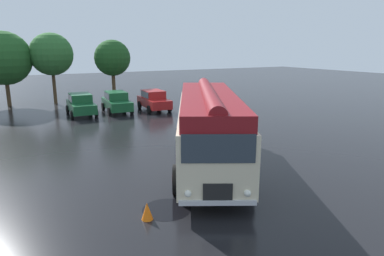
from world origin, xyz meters
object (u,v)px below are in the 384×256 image
object	(u,v)px
vintage_bus	(208,124)
traffic_cone	(147,211)
car_mid_left	(117,102)
car_mid_right	(154,100)
car_near_left	(81,104)

from	to	relation	value
vintage_bus	traffic_cone	world-z (taller)	vintage_bus
car_mid_left	traffic_cone	bearing A→B (deg)	-103.66
car_mid_right	traffic_cone	world-z (taller)	car_mid_right
vintage_bus	car_near_left	size ratio (longest dim) A/B	2.36
car_near_left	car_mid_left	world-z (taller)	same
car_near_left	traffic_cone	world-z (taller)	car_near_left
vintage_bus	traffic_cone	bearing A→B (deg)	-141.27
car_mid_right	traffic_cone	distance (m)	18.98
traffic_cone	vintage_bus	bearing A→B (deg)	38.73
car_mid_left	traffic_cone	distance (m)	18.65
car_near_left	vintage_bus	bearing A→B (deg)	-79.91
car_mid_left	car_near_left	bearing A→B (deg)	178.55
car_mid_right	traffic_cone	xyz separation A→B (m)	(-7.40, -17.47, -0.57)
vintage_bus	traffic_cone	xyz separation A→B (m)	(-4.22, -3.39, -1.62)
car_mid_left	car_mid_right	xyz separation A→B (m)	(3.00, -0.64, 0.00)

